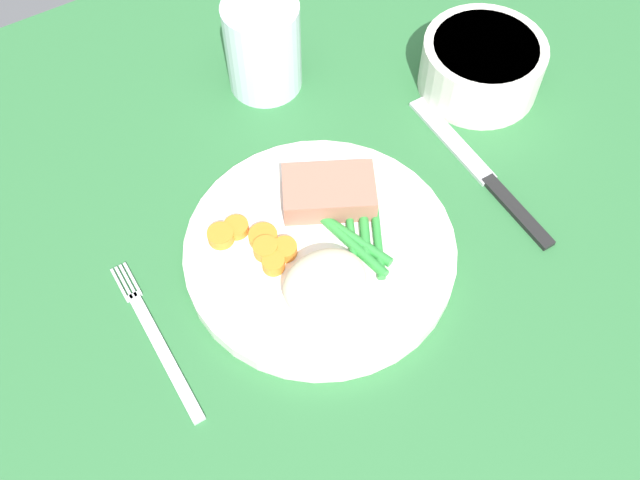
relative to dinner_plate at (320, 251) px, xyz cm
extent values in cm
cube|color=#2D6B38|center=(2.33, -1.57, -1.80)|extent=(120.00, 90.00, 2.00)
cylinder|color=white|center=(0.00, 0.00, 0.00)|extent=(23.83, 23.83, 1.60)
cube|color=#A86B56|center=(3.22, 3.75, 2.04)|extent=(9.63, 8.33, 2.48)
ellipsoid|color=beige|center=(-2.14, -4.29, 2.87)|extent=(7.15, 5.74, 4.14)
cylinder|color=orange|center=(-6.99, 5.09, 1.34)|extent=(2.33, 2.33, 1.08)
cylinder|color=orange|center=(-3.87, 2.79, 1.25)|extent=(1.88, 1.88, 0.90)
cylinder|color=orange|center=(-4.46, 0.26, 1.39)|extent=(1.96, 1.96, 1.17)
cylinder|color=orange|center=(-2.93, 1.02, 1.33)|extent=(2.19, 2.19, 1.05)
cylinder|color=orange|center=(-3.88, 3.16, 1.22)|extent=(2.55, 2.55, 0.85)
cylinder|color=orange|center=(-5.41, 5.22, 1.26)|extent=(2.19, 2.19, 0.91)
cylinder|color=orange|center=(-4.33, 1.87, 1.41)|extent=(2.14, 2.14, 1.22)
cylinder|color=#2D8C38|center=(2.81, -2.04, 1.25)|extent=(2.43, 8.11, 0.89)
cylinder|color=#2D8C38|center=(4.51, -2.25, 1.16)|extent=(4.33, 7.06, 0.73)
cylinder|color=#2D8C38|center=(2.80, -1.32, 1.16)|extent=(3.57, 5.99, 0.72)
cylinder|color=#2D8C38|center=(2.96, -1.15, 1.25)|extent=(3.15, 6.74, 0.89)
cylinder|color=#2D8C38|center=(4.03, -0.89, 1.23)|extent=(3.65, 5.59, 0.86)
cube|color=silver|center=(-15.78, -2.00, -0.60)|extent=(1.00, 13.00, 0.40)
cube|color=silver|center=(-16.38, 6.30, -0.60)|extent=(0.24, 3.60, 0.40)
cube|color=silver|center=(-15.98, 6.30, -0.60)|extent=(0.24, 3.60, 0.40)
cube|color=silver|center=(-15.58, 6.30, -0.60)|extent=(0.24, 3.60, 0.40)
cube|color=silver|center=(-15.18, 6.30, -0.60)|extent=(0.24, 3.60, 0.40)
cube|color=black|center=(17.89, -5.50, -0.60)|extent=(1.30, 9.00, 0.64)
cube|color=silver|center=(17.89, 4.50, -0.60)|extent=(1.70, 12.00, 0.40)
cylinder|color=silver|center=(6.19, 21.00, 4.07)|extent=(7.53, 7.53, 9.73)
cylinder|color=silver|center=(6.19, 21.00, 2.31)|extent=(6.93, 6.93, 6.22)
cylinder|color=silver|center=(24.60, 9.14, 1.97)|extent=(12.24, 12.24, 5.54)
cylinder|color=#4C8C42|center=(24.60, 9.14, 3.21)|extent=(10.40, 10.40, 3.05)
camera|label=1|loc=(-17.00, -27.93, 53.93)|focal=40.34mm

